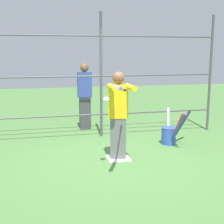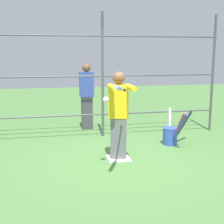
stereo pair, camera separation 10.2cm
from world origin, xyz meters
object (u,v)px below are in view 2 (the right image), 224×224
object	(u,v)px
baseball_bat_swinging	(120,88)
bystander_behind_fence	(87,95)
bat_bucket	(172,134)
softball_in_flight	(106,100)
batter	(119,113)

from	to	relation	value
baseball_bat_swinging	bystander_behind_fence	size ratio (longest dim) A/B	0.51
bat_bucket	baseball_bat_swinging	bearing A→B (deg)	46.24
softball_in_flight	bat_bucket	xyz separation A→B (m)	(-1.62, -1.14, -0.94)
bat_bucket	bystander_behind_fence	size ratio (longest dim) A/B	0.69
baseball_bat_swinging	softball_in_flight	xyz separation A→B (m)	(0.12, -0.42, -0.23)
softball_in_flight	bystander_behind_fence	size ratio (longest dim) A/B	0.06
baseball_bat_swinging	softball_in_flight	world-z (taller)	baseball_bat_swinging
batter	bystander_behind_fence	size ratio (longest dim) A/B	0.96
softball_in_flight	bystander_behind_fence	xyz separation A→B (m)	(-0.06, -2.87, -0.31)
bat_bucket	bystander_behind_fence	world-z (taller)	bystander_behind_fence
baseball_bat_swinging	softball_in_flight	bearing A→B (deg)	-73.91
softball_in_flight	bat_bucket	world-z (taller)	softball_in_flight
bat_bucket	bystander_behind_fence	distance (m)	2.42
batter	softball_in_flight	bearing A→B (deg)	55.95
softball_in_flight	bystander_behind_fence	world-z (taller)	bystander_behind_fence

